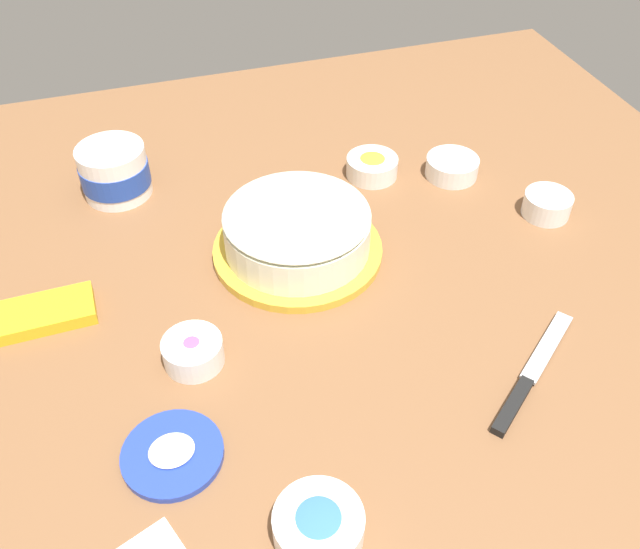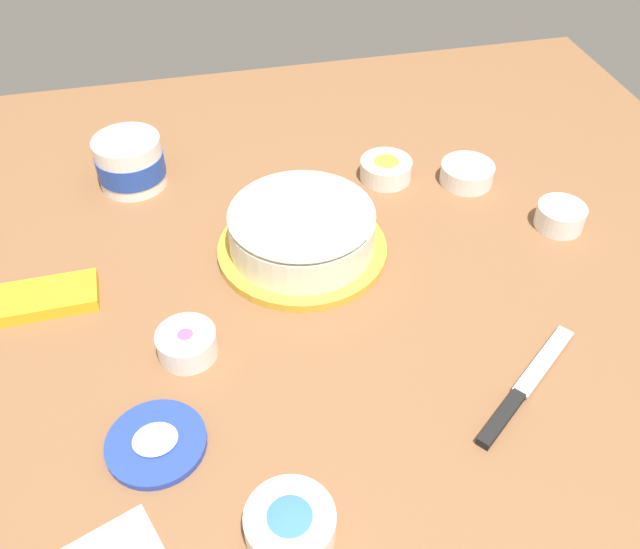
# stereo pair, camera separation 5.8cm
# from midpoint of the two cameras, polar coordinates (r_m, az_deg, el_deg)

# --- Properties ---
(ground_plane) EXTENTS (1.54, 1.54, 0.00)m
(ground_plane) POSITION_cam_midpoint_polar(r_m,az_deg,el_deg) (0.98, -0.61, -3.40)
(ground_plane) COLOR brown
(frosted_cake) EXTENTS (0.26, 0.26, 0.09)m
(frosted_cake) POSITION_cam_midpoint_polar(r_m,az_deg,el_deg) (1.04, -3.52, 3.49)
(frosted_cake) COLOR gold
(frosted_cake) RESTS_ON ground_plane
(frosting_tub) EXTENTS (0.12, 0.12, 0.09)m
(frosting_tub) POSITION_cam_midpoint_polar(r_m,az_deg,el_deg) (1.23, -18.09, 8.20)
(frosting_tub) COLOR white
(frosting_tub) RESTS_ON ground_plane
(frosting_tub_lid) EXTENTS (0.12, 0.12, 0.02)m
(frosting_tub_lid) POSITION_cam_midpoint_polar(r_m,az_deg,el_deg) (0.85, -14.18, -14.33)
(frosting_tub_lid) COLOR #233DAD
(frosting_tub_lid) RESTS_ON ground_plane
(spreading_knife) EXTENTS (0.20, 0.16, 0.01)m
(spreading_knife) POSITION_cam_midpoint_polar(r_m,az_deg,el_deg) (0.92, 15.15, -8.57)
(spreading_knife) COLOR silver
(spreading_knife) RESTS_ON ground_plane
(sprinkle_bowl_pink) EXTENTS (0.09, 0.09, 0.03)m
(sprinkle_bowl_pink) POSITION_cam_midpoint_polar(r_m,az_deg,el_deg) (1.24, 9.61, 8.82)
(sprinkle_bowl_pink) COLOR white
(sprinkle_bowl_pink) RESTS_ON ground_plane
(sprinkle_bowl_blue) EXTENTS (0.10, 0.10, 0.04)m
(sprinkle_bowl_blue) POSITION_cam_midpoint_polar(r_m,az_deg,el_deg) (0.77, -2.44, -20.16)
(sprinkle_bowl_blue) COLOR white
(sprinkle_bowl_blue) RESTS_ON ground_plane
(sprinkle_bowl_orange) EXTENTS (0.08, 0.08, 0.04)m
(sprinkle_bowl_orange) POSITION_cam_midpoint_polar(r_m,az_deg,el_deg) (1.19, 17.06, 5.57)
(sprinkle_bowl_orange) COLOR white
(sprinkle_bowl_orange) RESTS_ON ground_plane
(sprinkle_bowl_yellow) EXTENTS (0.09, 0.09, 0.04)m
(sprinkle_bowl_yellow) POSITION_cam_midpoint_polar(r_m,az_deg,el_deg) (1.23, 2.99, 9.01)
(sprinkle_bowl_yellow) COLOR white
(sprinkle_bowl_yellow) RESTS_ON ground_plane
(sprinkle_bowl_rainbow) EXTENTS (0.08, 0.08, 0.04)m
(sprinkle_bowl_rainbow) POSITION_cam_midpoint_polar(r_m,az_deg,el_deg) (0.92, -12.33, -6.27)
(sprinkle_bowl_rainbow) COLOR white
(sprinkle_bowl_rainbow) RESTS_ON ground_plane
(candy_box_lower) EXTENTS (0.14, 0.08, 0.02)m
(candy_box_lower) POSITION_cam_midpoint_polar(r_m,az_deg,el_deg) (1.05, -23.45, -3.03)
(candy_box_lower) COLOR yellow
(candy_box_lower) RESTS_ON ground_plane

